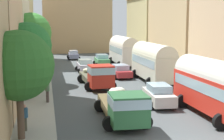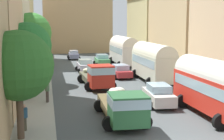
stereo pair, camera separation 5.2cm
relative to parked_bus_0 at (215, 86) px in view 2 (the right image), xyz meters
The scene contains 24 objects.
ground_plane 21.86m from the parked_bus_0, 102.58° to the left, with size 154.00×154.00×0.00m, color #4A5052.
sidewalk_left 24.47m from the parked_bus_0, 119.45° to the left, with size 2.50×70.00×0.14m, color #A7A99E.
sidewalk_right 21.48m from the parked_bus_0, 83.24° to the left, with size 2.50×70.00×0.14m, color #A9A997.
building_left_2 25.23m from the parked_bus_0, 129.59° to the left, with size 5.54×14.55×9.13m.
building_left_3 38.00m from the parked_bus_0, 114.48° to the left, with size 5.30×14.86×12.97m.
building_left_4 49.77m from the parked_bus_0, 108.35° to the left, with size 4.85×10.31×7.72m.
building_right_2 22.11m from the parked_bus_0, 73.05° to the left, with size 5.17×13.85×11.92m.
building_right_3 35.67m from the parked_bus_0, 79.46° to the left, with size 6.00×12.79×11.07m.
distant_church 51.24m from the parked_bus_0, 95.33° to the left, with size 13.98×7.39×20.23m.
parked_bus_0 is the anchor object (origin of this frame).
parked_bus_1 13.53m from the parked_bus_0, 90.18° to the left, with size 3.28×8.93×4.16m.
parked_bus_2 27.43m from the parked_bus_0, 90.14° to the left, with size 3.34×9.16×4.26m.
cargo_truck_0 6.57m from the parked_bus_0, behind, with size 3.17×7.29×2.23m.
cargo_truck_1 12.91m from the parked_bus_0, 119.54° to the left, with size 3.30×7.57×2.45m.
car_0 23.26m from the parked_bus_0, 105.79° to the left, with size 2.43×3.74×1.62m.
car_1 37.74m from the parked_bus_0, 100.10° to the left, with size 2.20×4.22×1.53m.
car_2 4.76m from the parked_bus_0, 126.88° to the left, with size 2.44×4.27×1.66m.
car_3 17.15m from the parked_bus_0, 99.58° to the left, with size 2.50×4.12×1.53m.
car_4 28.20m from the parked_bus_0, 96.47° to the left, with size 2.36×3.96×1.66m.
pedestrian_0 12.63m from the parked_bus_0, 152.80° to the left, with size 0.49×0.49×1.84m.
pedestrian_1 12.62m from the parked_bus_0, behind, with size 0.54×0.54×1.71m.
roadside_tree_0 13.01m from the parked_bus_0, 169.22° to the right, with size 3.77×3.77×6.04m.
roadside_tree_1 14.80m from the parked_bus_0, 149.81° to the left, with size 3.85×3.85×6.42m.
roadside_tree_2 19.63m from the parked_bus_0, 130.69° to the left, with size 4.10×4.10×7.36m.
Camera 2 is at (-6.40, -14.85, 6.46)m, focal length 54.06 mm.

